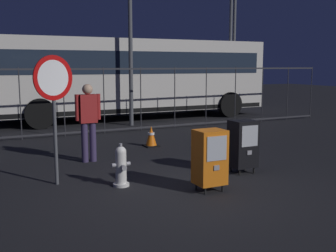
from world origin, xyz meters
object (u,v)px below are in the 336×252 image
object	(u,v)px
newspaper_box_primary	(243,144)
street_light_near_right	(231,16)
traffic_cone	(151,136)
bus_near	(132,74)
pedestrian	(88,118)
fire_hydrant	(121,166)
bus_far	(86,73)
street_light_near_left	(130,16)
stop_sign	(54,93)
newspaper_box_secondary	(210,157)
street_light_far_left	(235,11)

from	to	relation	value
newspaper_box_primary	street_light_near_right	distance (m)	11.55
traffic_cone	newspaper_box_primary	bearing A→B (deg)	-81.08
newspaper_box_primary	bus_near	size ratio (longest dim) A/B	0.10
bus_near	pedestrian	bearing A→B (deg)	-117.94
fire_hydrant	newspaper_box_primary	size ratio (longest dim) A/B	0.73
bus_far	street_light_near_left	size ratio (longest dim) A/B	1.70
newspaper_box_primary	stop_sign	xyz separation A→B (m)	(-3.37, 0.78, 1.03)
pedestrian	street_light_near_left	xyz separation A→B (m)	(2.82, 4.69, 2.75)
newspaper_box_secondary	street_light_far_left	bearing A→B (deg)	53.05
newspaper_box_primary	bus_near	world-z (taller)	bus_near
newspaper_box_primary	stop_sign	size ratio (longest dim) A/B	0.46
stop_sign	bus_near	bearing A→B (deg)	60.10
street_light_near_left	street_light_near_right	world-z (taller)	street_light_near_right
fire_hydrant	pedestrian	world-z (taller)	pedestrian
pedestrian	street_light_near_right	size ratio (longest dim) A/B	0.23
newspaper_box_primary	bus_far	distance (m)	12.89
fire_hydrant	stop_sign	xyz separation A→B (m)	(-0.97, 0.59, 1.25)
newspaper_box_primary	street_light_far_left	bearing A→B (deg)	55.75
stop_sign	pedestrian	world-z (taller)	stop_sign
newspaper_box_secondary	pedestrian	xyz separation A→B (m)	(-1.20, 2.94, 0.38)
newspaper_box_primary	street_light_near_left	size ratio (longest dim) A/B	0.16
street_light_near_left	pedestrian	bearing A→B (deg)	-120.98
stop_sign	street_light_near_left	bearing A→B (deg)	58.26
bus_far	pedestrian	bearing A→B (deg)	-112.21
newspaper_box_primary	pedestrian	size ratio (longest dim) A/B	0.61
bus_near	street_light_near_right	distance (m)	5.50
fire_hydrant	newspaper_box_primary	world-z (taller)	newspaper_box_primary
traffic_cone	street_light_near_left	bearing A→B (deg)	76.11
newspaper_box_primary	traffic_cone	size ratio (longest dim) A/B	1.92
newspaper_box_primary	traffic_cone	world-z (taller)	newspaper_box_primary
stop_sign	street_light_near_right	world-z (taller)	street_light_near_right
pedestrian	traffic_cone	world-z (taller)	pedestrian
newspaper_box_secondary	bus_near	size ratio (longest dim) A/B	0.10
street_light_near_left	bus_far	bearing A→B (deg)	89.20
pedestrian	bus_near	size ratio (longest dim) A/B	0.16
newspaper_box_primary	street_light_near_right	size ratio (longest dim) A/B	0.14
bus_far	street_light_near_left	xyz separation A→B (m)	(-0.08, -5.91, 1.99)
newspaper_box_secondary	stop_sign	distance (m)	2.84
newspaper_box_primary	street_light_near_right	world-z (taller)	street_light_near_right
newspaper_box_secondary	pedestrian	size ratio (longest dim) A/B	0.61
street_light_near_right	street_light_far_left	xyz separation A→B (m)	(0.28, 0.12, 0.22)
pedestrian	street_light_near_right	distance (m)	11.38
newspaper_box_primary	bus_far	xyz separation A→B (m)	(0.50, 12.83, 1.14)
traffic_cone	bus_far	bearing A→B (deg)	84.05
fire_hydrant	newspaper_box_secondary	world-z (taller)	newspaper_box_secondary
stop_sign	street_light_near_left	size ratio (longest dim) A/B	0.35
stop_sign	street_light_near_left	xyz separation A→B (m)	(3.79, 6.13, 2.10)
traffic_cone	street_light_near_right	xyz separation A→B (m)	(6.53, 5.96, 3.95)
newspaper_box_primary	street_light_near_left	distance (m)	7.60
newspaper_box_secondary	traffic_cone	size ratio (longest dim) A/B	1.92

